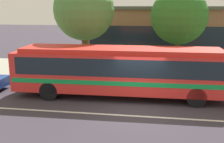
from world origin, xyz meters
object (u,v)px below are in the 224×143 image
at_px(transit_bus, 121,69).
at_px(bus_stop_sign, 202,63).
at_px(street_tree_near_stop, 84,10).
at_px(street_tree_mid_block, 179,16).
at_px(pedestrian_waiting_near_sign, 108,67).
at_px(pedestrian_walking_along_curb, 96,69).

relative_size(transit_bus, bus_stop_sign, 4.75).
height_order(street_tree_near_stop, street_tree_mid_block, street_tree_near_stop).
xyz_separation_m(bus_stop_sign, street_tree_near_stop, (-7.47, 1.71, 2.98)).
relative_size(pedestrian_waiting_near_sign, street_tree_mid_block, 0.27).
bearing_deg(street_tree_mid_block, street_tree_near_stop, -172.88).
bearing_deg(pedestrian_walking_along_curb, bus_stop_sign, 0.18).
xyz_separation_m(transit_bus, bus_stop_sign, (4.55, 1.84, 0.09)).
relative_size(transit_bus, street_tree_mid_block, 1.93).
xyz_separation_m(transit_bus, pedestrian_walking_along_curb, (-1.74, 1.82, -0.47)).
bearing_deg(street_tree_near_stop, pedestrian_waiting_near_sign, -25.51).
bearing_deg(bus_stop_sign, pedestrian_walking_along_curb, -179.82).
distance_m(transit_bus, street_tree_mid_block, 6.08).
distance_m(transit_bus, street_tree_near_stop, 5.53).
bearing_deg(street_tree_mid_block, transit_bus, -127.47).
height_order(bus_stop_sign, street_tree_near_stop, street_tree_near_stop).
xyz_separation_m(bus_stop_sign, street_tree_mid_block, (-1.24, 2.49, 2.60)).
distance_m(bus_stop_sign, street_tree_mid_block, 3.81).
bearing_deg(pedestrian_waiting_near_sign, street_tree_mid_block, 19.93).
distance_m(transit_bus, bus_stop_sign, 4.91).
bearing_deg(pedestrian_walking_along_curb, street_tree_mid_block, 26.40).
xyz_separation_m(pedestrian_walking_along_curb, street_tree_mid_block, (5.06, 2.51, 3.17)).
bearing_deg(street_tree_near_stop, street_tree_mid_block, 7.12).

